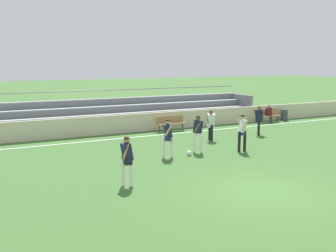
# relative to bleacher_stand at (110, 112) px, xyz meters

# --- Properties ---
(ground_plane) EXTENTS (160.00, 160.00, 0.00)m
(ground_plane) POSITION_rel_bleacher_stand_xyz_m (0.13, -14.22, -0.94)
(ground_plane) COLOR #3D662D
(field_line_sideline) EXTENTS (44.00, 0.12, 0.01)m
(field_line_sideline) POSITION_rel_bleacher_stand_xyz_m (0.13, -3.86, -0.94)
(field_line_sideline) COLOR white
(field_line_sideline) RESTS_ON ground
(sideline_wall) EXTENTS (48.00, 0.16, 1.06)m
(sideline_wall) POSITION_rel_bleacher_stand_xyz_m (0.13, -2.35, -0.41)
(sideline_wall) COLOR beige
(sideline_wall) RESTS_ON ground
(bleacher_stand) EXTENTS (20.41, 2.80, 2.25)m
(bleacher_stand) POSITION_rel_bleacher_stand_xyz_m (0.00, 0.00, 0.00)
(bleacher_stand) COLOR #B2B2B7
(bleacher_stand) RESTS_ON ground
(bench_far_left) EXTENTS (1.80, 0.40, 0.90)m
(bench_far_left) POSITION_rel_bleacher_stand_xyz_m (2.68, -3.03, -0.39)
(bench_far_left) COLOR #99754C
(bench_far_left) RESTS_ON ground
(bench_centre_sideline) EXTENTS (1.80, 0.40, 0.90)m
(bench_centre_sideline) POSITION_rel_bleacher_stand_xyz_m (10.11, -3.03, -0.39)
(bench_centre_sideline) COLOR #99754C
(bench_centre_sideline) RESTS_ON ground
(trash_bin) EXTENTS (0.47, 0.47, 0.78)m
(trash_bin) POSITION_rel_bleacher_stand_xyz_m (11.73, -2.87, -0.55)
(trash_bin) COLOR #3D424C
(trash_bin) RESTS_ON ground
(spectator_seated) EXTENTS (0.36, 0.42, 1.21)m
(spectator_seated) POSITION_rel_bleacher_stand_xyz_m (10.11, -3.15, -0.24)
(spectator_seated) COLOR #2D2D38
(spectator_seated) RESTS_ON ground
(player_dark_overlapping) EXTENTS (0.58, 0.45, 1.70)m
(player_dark_overlapping) POSITION_rel_bleacher_stand_xyz_m (1.17, -8.58, 0.07)
(player_dark_overlapping) COLOR white
(player_dark_overlapping) RESTS_ON ground
(player_dark_trailing_run) EXTENTS (0.49, 0.54, 1.68)m
(player_dark_trailing_run) POSITION_rel_bleacher_stand_xyz_m (-0.50, -8.86, 0.06)
(player_dark_trailing_run) COLOR white
(player_dark_trailing_run) RESTS_ON ground
(player_dark_wide_right) EXTENTS (0.45, 0.50, 1.64)m
(player_dark_wide_right) POSITION_rel_bleacher_stand_xyz_m (6.49, -6.42, 0.04)
(player_dark_wide_right) COLOR black
(player_dark_wide_right) RESTS_ON ground
(player_dark_dropping_back) EXTENTS (0.48, 0.44, 1.68)m
(player_dark_dropping_back) POSITION_rel_bleacher_stand_xyz_m (-3.47, -11.72, 0.06)
(player_dark_dropping_back) COLOR white
(player_dark_dropping_back) RESTS_ON ground
(player_white_on_ball) EXTENTS (0.62, 0.48, 1.62)m
(player_white_on_ball) POSITION_rel_bleacher_stand_xyz_m (3.23, -6.51, 0.02)
(player_white_on_ball) COLOR black
(player_white_on_ball) RESTS_ON ground
(player_white_deep_cover) EXTENTS (0.49, 0.59, 1.71)m
(player_white_deep_cover) POSITION_rel_bleacher_stand_xyz_m (3.06, -9.36, 0.08)
(player_white_deep_cover) COLOR black
(player_white_deep_cover) RESTS_ON ground
(soccer_ball) EXTENTS (0.22, 0.22, 0.22)m
(soccer_ball) POSITION_rel_bleacher_stand_xyz_m (0.53, -8.93, -0.83)
(soccer_ball) COLOR white
(soccer_ball) RESTS_ON ground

